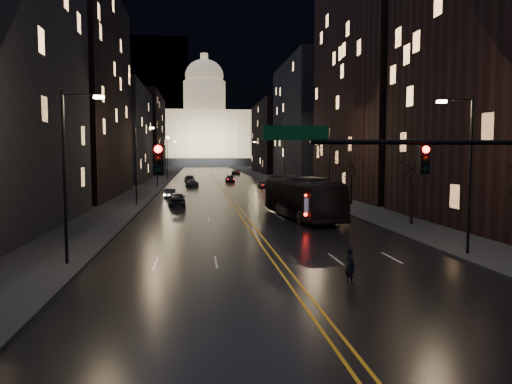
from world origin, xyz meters
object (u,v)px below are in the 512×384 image
object	(u,v)px
oncoming_car_a	(177,199)
pedestrian_a	(350,265)
traffic_signal	(488,174)
oncoming_car_b	(170,194)
bus	(302,198)
receding_car_a	(282,197)

from	to	relation	value
oncoming_car_a	pedestrian_a	size ratio (longest dim) A/B	2.91
traffic_signal	oncoming_car_b	size ratio (longest dim) A/B	4.19
bus	oncoming_car_b	size ratio (longest dim) A/B	3.28
receding_car_a	pedestrian_a	size ratio (longest dim) A/B	3.15
oncoming_car_a	receding_car_a	xyz separation A→B (m)	(12.14, 1.32, 0.04)
receding_car_a	pedestrian_a	bearing A→B (deg)	-98.34
bus	oncoming_car_a	size ratio (longest dim) A/B	2.87
bus	receding_car_a	world-z (taller)	bus
oncoming_car_b	traffic_signal	bearing A→B (deg)	103.45
receding_car_a	bus	bearing A→B (deg)	-95.48
oncoming_car_b	receding_car_a	xyz separation A→B (m)	(13.39, -7.91, 0.16)
traffic_signal	oncoming_car_a	distance (m)	41.98
traffic_signal	oncoming_car_b	world-z (taller)	traffic_signal
oncoming_car_b	receding_car_a	world-z (taller)	receding_car_a
pedestrian_a	oncoming_car_b	bearing A→B (deg)	-9.31
oncoming_car_a	oncoming_car_b	distance (m)	9.31
oncoming_car_a	pedestrian_a	world-z (taller)	pedestrian_a
traffic_signal	receding_car_a	xyz separation A→B (m)	(-0.30, 41.19, -4.26)
oncoming_car_b	pedestrian_a	size ratio (longest dim) A/B	2.54
bus	oncoming_car_b	bearing A→B (deg)	113.23
bus	oncoming_car_a	world-z (taller)	bus
traffic_signal	pedestrian_a	world-z (taller)	traffic_signal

